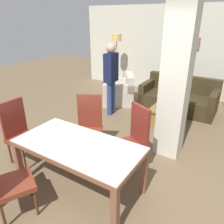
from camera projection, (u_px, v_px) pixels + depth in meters
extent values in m
plane|color=brown|center=(81.00, 186.00, 3.29)|extent=(18.00, 18.00, 0.00)
cube|color=beige|center=(185.00, 52.00, 6.69)|extent=(7.20, 0.06, 2.70)
cube|color=brown|center=(192.00, 44.00, 6.46)|extent=(0.44, 0.02, 0.36)
cube|color=#8C598C|center=(192.00, 44.00, 6.45)|extent=(0.40, 0.01, 0.32)
cube|color=beige|center=(175.00, 82.00, 3.60)|extent=(0.44, 0.38, 2.70)
cube|color=brown|center=(56.00, 162.00, 2.68)|extent=(1.77, 0.06, 0.06)
cube|color=brown|center=(96.00, 134.00, 3.33)|extent=(1.77, 0.06, 0.06)
cube|color=brown|center=(36.00, 131.00, 3.42)|extent=(0.06, 0.77, 0.06)
cube|color=brown|center=(134.00, 167.00, 2.59)|extent=(0.06, 0.77, 0.06)
cube|color=silver|center=(78.00, 144.00, 2.99)|extent=(1.75, 0.87, 0.01)
cube|color=brown|center=(19.00, 163.00, 3.25)|extent=(0.08, 0.08, 0.67)
cube|color=brown|center=(115.00, 212.00, 2.44)|extent=(0.08, 0.08, 0.67)
cube|color=brown|center=(57.00, 140.00, 3.86)|extent=(0.08, 0.08, 0.67)
cube|color=brown|center=(144.00, 173.00, 3.05)|extent=(0.08, 0.08, 0.67)
cube|color=maroon|center=(89.00, 134.00, 3.88)|extent=(0.62, 0.62, 0.07)
cube|color=maroon|center=(90.00, 111.00, 3.92)|extent=(0.41, 0.25, 0.63)
cylinder|color=#4B2C19|center=(98.00, 151.00, 3.79)|extent=(0.04, 0.04, 0.40)
cylinder|color=#4B2C19|center=(77.00, 150.00, 3.81)|extent=(0.04, 0.04, 0.40)
cylinder|color=#4B2C19|center=(101.00, 140.00, 4.13)|extent=(0.04, 0.04, 0.40)
cylinder|color=#4B2C19|center=(81.00, 139.00, 4.16)|extent=(0.04, 0.04, 0.40)
cube|color=maroon|center=(129.00, 146.00, 3.49)|extent=(0.62, 0.62, 0.07)
cube|color=maroon|center=(140.00, 124.00, 3.45)|extent=(0.41, 0.25, 0.63)
cylinder|color=#4B2C19|center=(125.00, 169.00, 3.35)|extent=(0.04, 0.04, 0.40)
cylinder|color=#4B2C19|center=(112.00, 156.00, 3.65)|extent=(0.04, 0.04, 0.40)
cylinder|color=#4B2C19|center=(144.00, 161.00, 3.52)|extent=(0.04, 0.04, 0.40)
cylinder|color=#4B2C19|center=(131.00, 150.00, 3.82)|extent=(0.04, 0.04, 0.40)
cube|color=maroon|center=(14.00, 184.00, 2.70)|extent=(0.62, 0.62, 0.07)
cylinder|color=#4B2C19|center=(30.00, 184.00, 3.04)|extent=(0.04, 0.04, 0.40)
cylinder|color=#4B2C19|center=(36.00, 203.00, 2.74)|extent=(0.04, 0.04, 0.40)
cylinder|color=#4B2C19|center=(0.00, 195.00, 2.86)|extent=(0.04, 0.04, 0.40)
cylinder|color=#4B2C19|center=(3.00, 216.00, 2.56)|extent=(0.04, 0.04, 0.40)
cube|color=maroon|center=(24.00, 139.00, 3.69)|extent=(0.46, 0.46, 0.07)
cube|color=maroon|center=(13.00, 118.00, 3.65)|extent=(0.05, 0.44, 0.63)
cylinder|color=#4B2C19|center=(43.00, 149.00, 3.84)|extent=(0.04, 0.04, 0.40)
cylinder|color=#4B2C19|center=(25.00, 160.00, 3.55)|extent=(0.04, 0.04, 0.40)
cylinder|color=#4B2C19|center=(28.00, 143.00, 4.03)|extent=(0.04, 0.04, 0.40)
cylinder|color=#4B2C19|center=(10.00, 153.00, 3.73)|extent=(0.04, 0.04, 0.40)
cube|color=#332A17|center=(177.00, 103.00, 5.90)|extent=(1.93, 0.95, 0.42)
cube|color=#332A17|center=(184.00, 84.00, 6.02)|extent=(1.93, 0.18, 0.45)
cube|color=#332A17|center=(213.00, 105.00, 5.42)|extent=(0.16, 0.95, 0.67)
cube|color=#332A17|center=(148.00, 93.00, 6.28)|extent=(0.16, 0.95, 0.67)
cube|color=beige|center=(118.00, 96.00, 6.40)|extent=(1.17, 1.17, 0.40)
cube|color=beige|center=(130.00, 82.00, 6.23)|extent=(0.60, 0.81, 0.45)
cube|color=beige|center=(118.00, 96.00, 6.03)|extent=(0.80, 0.57, 0.65)
cube|color=beige|center=(118.00, 89.00, 6.68)|extent=(0.80, 0.57, 0.65)
cube|color=olive|center=(166.00, 110.00, 4.97)|extent=(0.68, 0.60, 0.04)
cube|color=olive|center=(165.00, 118.00, 5.05)|extent=(0.60, 0.52, 0.37)
cylinder|color=#B2B7BC|center=(174.00, 107.00, 4.87)|extent=(0.07, 0.07, 0.16)
cylinder|color=#B2B7BC|center=(174.00, 103.00, 4.83)|extent=(0.03, 0.03, 0.06)
cylinder|color=#B7B7BC|center=(174.00, 101.00, 4.81)|extent=(0.03, 0.03, 0.01)
cylinder|color=#B7B7BC|center=(116.00, 89.00, 7.71)|extent=(0.27, 0.27, 0.02)
cylinder|color=#B7B7BC|center=(117.00, 66.00, 7.38)|extent=(0.04, 0.04, 1.60)
cylinder|color=#E5BC66|center=(117.00, 37.00, 7.02)|extent=(0.30, 0.30, 0.22)
cylinder|color=navy|center=(113.00, 97.00, 5.65)|extent=(0.13, 0.13, 0.87)
cylinder|color=navy|center=(109.00, 99.00, 5.51)|extent=(0.13, 0.13, 0.87)
cube|color=#141B40|center=(111.00, 68.00, 5.27)|extent=(0.24, 0.39, 0.69)
sphere|color=tan|center=(111.00, 48.00, 5.08)|extent=(0.23, 0.23, 0.23)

